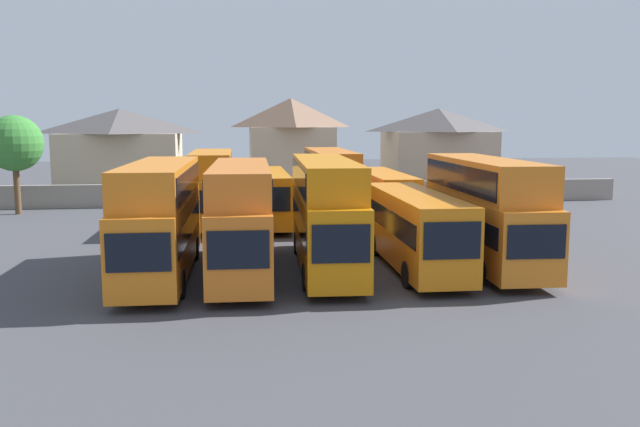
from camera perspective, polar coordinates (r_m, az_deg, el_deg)
The scene contains 15 objects.
ground at distance 47.32m, azimuth -2.32°, elevation -0.16°, with size 140.00×140.00×0.00m, color #424247.
depot_boundary_wall at distance 53.34m, azimuth -2.91°, elevation 1.73°, with size 56.00×0.50×1.80m, color gray.
bus_1 at distance 29.01m, azimuth -13.61°, elevation 0.02°, with size 2.75×11.68×4.89m.
bus_2 at distance 28.80m, azimuth -6.82°, elevation 0.04°, with size 2.79×11.53×4.81m.
bus_3 at distance 29.64m, azimuth 0.46°, elevation 0.47°, with size 2.93×12.14×4.95m.
bus_4 at distance 29.99m, azimuth 8.19°, elevation -1.09°, with size 2.68×10.81×3.47m.
bus_5 at distance 31.47m, azimuth 13.96°, elevation 0.66°, with size 2.98×11.62×4.94m.
bus_6 at distance 42.93m, azimuth -9.31°, elevation 2.52°, with size 2.63×10.25×4.74m.
bus_7 at distance 42.77m, azimuth -4.56°, elevation 1.63°, with size 2.56×10.64×3.46m.
bus_8 at distance 43.32m, azimuth 0.93°, elevation 2.70°, with size 2.66×11.26×4.79m.
bus_9 at distance 44.39m, azimuth 5.48°, elevation 1.73°, with size 2.63×11.34×3.29m.
house_terrace_left at distance 62.45m, azimuth -16.78°, elevation 5.14°, with size 10.84×7.85×7.81m.
house_terrace_centre at distance 62.05m, azimuth -2.52°, elevation 5.93°, with size 7.93×7.73×8.81m.
house_terrace_right at distance 63.88m, azimuth 10.13°, elevation 5.44°, with size 9.98×7.64×7.89m.
tree_left_of_lot at distance 52.29m, azimuth -24.84°, elevation 5.48°, with size 4.02×4.02×7.12m.
Camera 1 is at (-4.07, -28.67, 6.62)m, focal length 37.14 mm.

